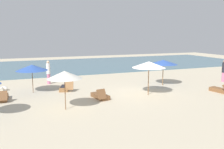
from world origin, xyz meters
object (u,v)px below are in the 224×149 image
at_px(person_2, 224,71).
at_px(lounger_0, 100,96).
at_px(umbrella_4, 163,62).
at_px(umbrella_0, 32,68).
at_px(lounger_2, 3,98).
at_px(lounger_1, 65,88).
at_px(person_0, 48,72).
at_px(umbrella_3, 65,75).
at_px(lounger_5, 221,90).
at_px(dog, 4,88).
at_px(umbrella_1, 149,65).

bearing_deg(person_2, lounger_0, -173.51).
height_order(umbrella_4, person_2, umbrella_4).
bearing_deg(umbrella_0, lounger_0, -40.40).
bearing_deg(person_2, lounger_2, 178.25).
relative_size(lounger_1, person_0, 0.91).
distance_m(umbrella_0, umbrella_4, 10.02).
height_order(umbrella_3, lounger_0, umbrella_3).
bearing_deg(umbrella_4, umbrella_0, 173.11).
height_order(umbrella_0, umbrella_4, umbrella_4).
bearing_deg(person_2, lounger_1, 172.05).
xyz_separation_m(lounger_5, person_2, (3.23, 2.94, 0.81)).
bearing_deg(lounger_0, umbrella_3, -149.40).
xyz_separation_m(lounger_1, person_0, (-0.81, 2.80, 0.82)).
height_order(umbrella_3, person_0, umbrella_3).
bearing_deg(lounger_0, umbrella_4, 19.13).
bearing_deg(lounger_0, dog, 140.53).
bearing_deg(lounger_5, umbrella_1, 165.57).
bearing_deg(lounger_5, person_2, 42.33).
xyz_separation_m(umbrella_0, umbrella_3, (1.37, -4.79, 0.15)).
bearing_deg(lounger_2, lounger_0, -17.86).
bearing_deg(lounger_2, umbrella_3, -45.60).
distance_m(lounger_0, person_0, 6.54).
relative_size(umbrella_4, lounger_1, 1.28).
distance_m(umbrella_0, lounger_1, 2.76).
distance_m(umbrella_0, lounger_2, 2.88).
height_order(umbrella_1, lounger_0, umbrella_1).
distance_m(umbrella_1, lounger_0, 3.85).
relative_size(umbrella_0, umbrella_3, 1.02).
bearing_deg(umbrella_3, person_2, 11.21).
relative_size(lounger_0, dog, 2.58).
bearing_deg(umbrella_1, lounger_5, -14.43).
height_order(lounger_1, person_0, person_0).
bearing_deg(lounger_5, dog, 155.89).
height_order(umbrella_4, lounger_5, umbrella_4).
xyz_separation_m(umbrella_3, lounger_0, (2.51, 1.49, -1.76)).
xyz_separation_m(person_0, person_2, (14.16, -4.67, -0.02)).
xyz_separation_m(umbrella_0, umbrella_1, (7.23, -3.59, 0.29)).
relative_size(umbrella_4, lounger_2, 1.33).
relative_size(lounger_1, lounger_2, 1.03).
height_order(lounger_5, person_2, person_2).
bearing_deg(person_2, dog, 168.83).
height_order(umbrella_0, person_2, umbrella_0).
bearing_deg(dog, umbrella_4, -12.75).
relative_size(lounger_1, dog, 2.64).
bearing_deg(person_2, umbrella_0, 172.79).
distance_m(umbrella_0, person_0, 3.15).
bearing_deg(umbrella_3, umbrella_1, 11.58).
height_order(umbrella_3, lounger_2, umbrella_3).
relative_size(umbrella_1, umbrella_4, 1.01).
relative_size(umbrella_0, umbrella_4, 0.96).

